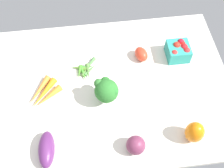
# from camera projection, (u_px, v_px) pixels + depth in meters

# --- Properties ---
(tablecloth) EXTENTS (1.04, 0.76, 0.02)m
(tablecloth) POSITION_uv_depth(u_px,v_px,m) (112.00, 88.00, 1.25)
(tablecloth) COLOR silver
(tablecloth) RESTS_ON ground
(red_onion_center) EXTENTS (0.07, 0.07, 0.07)m
(red_onion_center) POSITION_uv_depth(u_px,v_px,m) (136.00, 145.00, 1.06)
(red_onion_center) COLOR #722F4C
(red_onion_center) RESTS_ON tablecloth
(berry_basket) EXTENTS (0.10, 0.10, 0.08)m
(berry_basket) POSITION_uv_depth(u_px,v_px,m) (179.00, 51.00, 1.30)
(berry_basket) COLOR teal
(berry_basket) RESTS_ON tablecloth
(roma_tomato) EXTENTS (0.07, 0.09, 0.05)m
(roma_tomato) POSITION_uv_depth(u_px,v_px,m) (141.00, 54.00, 1.31)
(roma_tomato) COLOR red
(roma_tomato) RESTS_ON tablecloth
(broccoli_head) EXTENTS (0.10, 0.11, 0.13)m
(broccoli_head) POSITION_uv_depth(u_px,v_px,m) (106.00, 90.00, 1.15)
(broccoli_head) COLOR #92C488
(broccoli_head) RESTS_ON tablecloth
(eggplant) EXTENTS (0.07, 0.15, 0.06)m
(eggplant) POSITION_uv_depth(u_px,v_px,m) (47.00, 149.00, 1.06)
(eggplant) COLOR #5C2762
(eggplant) RESTS_ON tablecloth
(okra_pile) EXTENTS (0.12, 0.13, 0.02)m
(okra_pile) POSITION_uv_depth(u_px,v_px,m) (85.00, 70.00, 1.28)
(okra_pile) COLOR #4A8A2B
(okra_pile) RESTS_ON tablecloth
(carrot_bunch) EXTENTS (0.15, 0.16, 0.03)m
(carrot_bunch) POSITION_uv_depth(u_px,v_px,m) (44.00, 93.00, 1.21)
(carrot_bunch) COLOR orange
(carrot_bunch) RESTS_ON tablecloth
(bell_pepper_orange) EXTENTS (0.10, 0.10, 0.10)m
(bell_pepper_orange) POSITION_uv_depth(u_px,v_px,m) (195.00, 132.00, 1.08)
(bell_pepper_orange) COLOR orange
(bell_pepper_orange) RESTS_ON tablecloth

